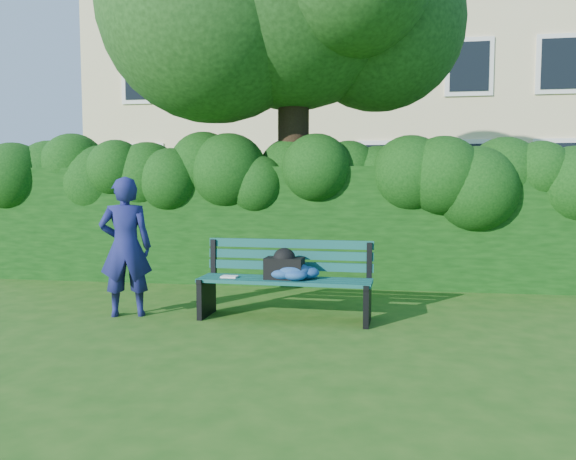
# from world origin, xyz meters

# --- Properties ---
(ground) EXTENTS (80.00, 80.00, 0.00)m
(ground) POSITION_xyz_m (0.00, 0.00, 0.00)
(ground) COLOR #225415
(ground) RESTS_ON ground
(apartment_building) EXTENTS (16.00, 8.08, 12.00)m
(apartment_building) POSITION_xyz_m (-0.00, 13.99, 6.00)
(apartment_building) COLOR beige
(apartment_building) RESTS_ON ground
(hedge) EXTENTS (10.00, 1.00, 1.80)m
(hedge) POSITION_xyz_m (0.00, 2.20, 0.90)
(hedge) COLOR black
(hedge) RESTS_ON ground
(park_bench) EXTENTS (1.99, 0.65, 0.89)m
(park_bench) POSITION_xyz_m (0.13, -0.26, 0.50)
(park_bench) COLOR #0D423E
(park_bench) RESTS_ON ground
(man_reading) EXTENTS (0.68, 0.56, 1.62)m
(man_reading) POSITION_xyz_m (-1.75, -0.40, 0.81)
(man_reading) COLOR navy
(man_reading) RESTS_ON ground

